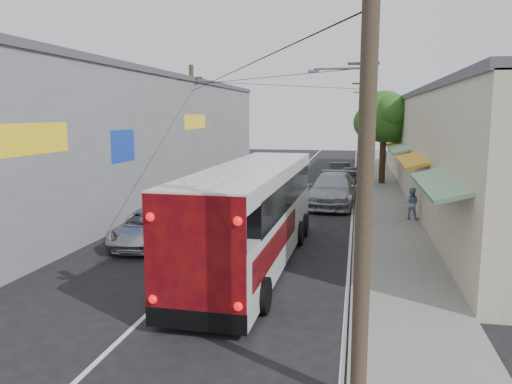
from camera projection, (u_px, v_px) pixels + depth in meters
The scene contains 13 objects.
ground at pixel (131, 329), 11.66m from camera, with size 120.00×120.00×0.00m, color black.
sidewalk at pixel (381, 197), 29.73m from camera, with size 3.00×80.00×0.12m, color slate.
building_right at pixel (457, 144), 30.30m from camera, with size 7.09×40.00×6.25m.
building_left at pixel (130, 136), 30.20m from camera, with size 7.20×36.00×7.25m.
utility_poles at pixel (326, 128), 30.08m from camera, with size 11.80×45.28×8.00m.
street_tree at pixel (385, 119), 34.77m from camera, with size 4.40×4.00×6.60m.
coach_bus at pixel (253, 214), 16.51m from camera, with size 2.82×11.55×3.31m.
jeepney at pixel (148, 227), 19.28m from camera, with size 2.14×4.64×1.29m, color #B7B9BF.
parked_suv at pixel (333, 190), 27.34m from camera, with size 2.45×6.03×1.75m, color #9899A0.
parked_car_mid at pixel (350, 177), 34.51m from camera, with size 1.66×4.12×1.40m, color #26262B.
parked_car_far at pixel (340, 173), 36.94m from camera, with size 1.47×4.21×1.39m, color black.
pedestrian_near at pixel (366, 200), 23.58m from camera, with size 0.60×0.39×1.64m, color pink.
pedestrian_far at pixel (411, 203), 23.25m from camera, with size 0.72×0.56×1.47m, color #8797C5.
Camera 1 is at (5.07, -10.22, 4.98)m, focal length 35.00 mm.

